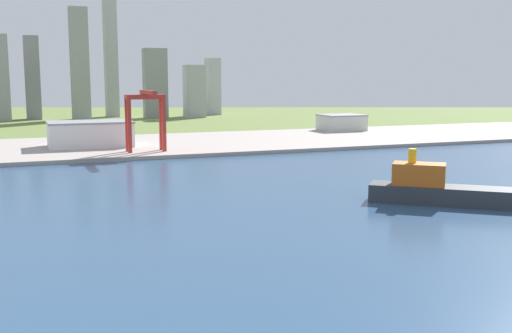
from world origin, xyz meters
TOP-DOWN VIEW (x-y plane):
  - ground_plane at (0.00, 300.00)m, footprint 2400.00×2400.00m
  - water_bay at (0.00, 240.00)m, footprint 840.00×360.00m
  - industrial_pier at (0.00, 490.00)m, footprint 840.00×140.00m
  - container_barge at (92.95, 256.27)m, footprint 49.58×44.55m
  - port_crane_red at (20.59, 441.94)m, footprint 23.62×38.56m
  - warehouse_main at (-8.10, 486.09)m, footprint 54.18×34.86m
  - warehouse_annex at (210.16, 534.78)m, footprint 35.71×30.21m
  - distant_skyline at (-1.21, 807.30)m, footprint 369.93×71.75m

SIDE VIEW (x-z plane):
  - ground_plane at x=0.00m, z-range 0.00..0.00m
  - water_bay at x=0.00m, z-range 0.00..0.15m
  - industrial_pier at x=0.00m, z-range 0.00..2.50m
  - container_barge at x=92.95m, z-range -4.60..16.01m
  - warehouse_annex at x=210.16m, z-range 2.52..16.21m
  - warehouse_main at x=-8.10m, z-range 2.52..19.20m
  - port_crane_red at x=20.59m, z-range 10.66..48.36m
  - distant_skyline at x=-1.21m, z-range -22.94..129.75m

